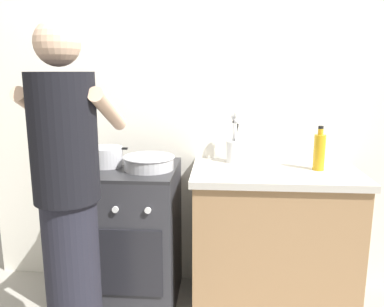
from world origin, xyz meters
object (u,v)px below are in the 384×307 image
mixing_bowl (149,162)px  oil_bottle (319,151)px  stove_range (130,236)px  pot (106,157)px  person (69,208)px  utensil_crock (234,148)px

mixing_bowl → oil_bottle: 1.02m
stove_range → pot: (-0.14, 0.02, 0.51)m
mixing_bowl → person: person is taller
stove_range → oil_bottle: bearing=1.3°
utensil_crock → oil_bottle: (0.50, -0.16, 0.02)m
mixing_bowl → oil_bottle: size_ratio=1.18×
utensil_crock → oil_bottle: 0.52m
pot → mixing_bowl: 0.29m
pot → person: (0.01, -0.64, -0.10)m
stove_range → person: size_ratio=0.53×
pot → utensil_crock: utensil_crock is taller
pot → mixing_bowl: size_ratio=0.88×
utensil_crock → person: (-0.79, -0.81, -0.13)m
mixing_bowl → utensil_crock: utensil_crock is taller
stove_range → pot: 0.53m
mixing_bowl → utensil_crock: bearing=23.3°
mixing_bowl → utensil_crock: 0.57m
oil_bottle → mixing_bowl: bearing=-176.5°
utensil_crock → oil_bottle: size_ratio=1.25×
mixing_bowl → utensil_crock: (0.52, 0.22, 0.05)m
utensil_crock → person: size_ratio=0.20×
pot → person: bearing=-89.2°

